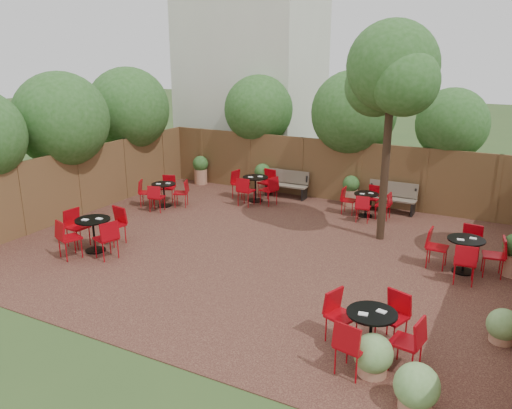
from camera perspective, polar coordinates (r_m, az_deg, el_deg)
The scene contains 12 objects.
ground at distance 12.97m, azimuth 0.31°, elevation -5.01°, with size 80.00×80.00×0.00m, color #354F23.
courtyard_paving at distance 12.97m, azimuth 0.31°, elevation -4.97°, with size 12.00×10.00×0.02m, color #381A17.
fence_back at distance 17.06m, azimuth 8.15°, elevation 3.76°, with size 12.00×0.08×2.00m, color brown.
fence_left at distance 16.20m, azimuth -18.85°, elevation 2.29°, with size 0.08×10.00×2.00m, color brown.
neighbour_building at distance 21.22m, azimuth -0.43°, elevation 14.69°, with size 5.00×4.00×8.00m, color beige.
overhang_foliage at distance 15.85m, azimuth -3.50°, elevation 9.40°, with size 15.72×10.65×2.79m.
courtyard_tree at distance 13.20m, azimuth 14.73°, elevation 13.69°, with size 2.48×2.38×5.50m.
park_bench_left at distance 17.34m, azimuth 3.46°, elevation 2.34°, with size 1.45×0.50×0.89m.
park_bench_right at distance 16.26m, azimuth 14.74°, elevation 0.84°, with size 1.48×0.48×0.91m.
bistro_tables at distance 13.29m, azimuth 1.42°, elevation -2.27°, with size 10.60×8.67×0.96m.
planters at distance 16.38m, azimuth 5.03°, elevation 1.72°, with size 11.07×3.98×1.03m.
low_shrubs at distance 8.57m, azimuth 18.23°, elevation -15.87°, with size 2.29×3.05×0.69m.
Camera 1 is at (5.58, -10.65, 4.87)m, focal length 36.29 mm.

